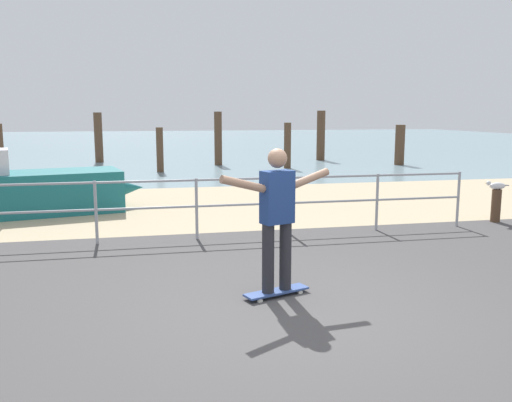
# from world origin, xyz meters

# --- Properties ---
(ground_plane) EXTENTS (24.00, 10.00, 0.04)m
(ground_plane) POSITION_xyz_m (0.00, -1.00, 0.00)
(ground_plane) COLOR #474444
(ground_plane) RESTS_ON ground
(beach_strip) EXTENTS (24.00, 6.00, 0.04)m
(beach_strip) POSITION_xyz_m (0.00, 7.00, 0.00)
(beach_strip) COLOR tan
(beach_strip) RESTS_ON ground
(sea_surface) EXTENTS (72.00, 50.00, 0.04)m
(sea_surface) POSITION_xyz_m (0.00, 35.00, 0.00)
(sea_surface) COLOR #75939E
(sea_surface) RESTS_ON ground
(railing_fence) EXTENTS (11.44, 0.05, 1.05)m
(railing_fence) POSITION_xyz_m (-1.56, 3.60, 0.70)
(railing_fence) COLOR #9EA0A5
(railing_fence) RESTS_ON ground
(sailboat) EXTENTS (5.07, 2.33, 5.78)m
(sailboat) POSITION_xyz_m (-4.13, 6.58, 0.53)
(sailboat) COLOR #19666B
(sailboat) RESTS_ON ground
(skateboard) EXTENTS (0.82, 0.46, 0.08)m
(skateboard) POSITION_xyz_m (-0.14, 0.52, 0.07)
(skateboard) COLOR #334C8C
(skateboard) RESTS_ON ground
(skateboarder) EXTENTS (1.39, 0.57, 1.65)m
(skateboarder) POSITION_xyz_m (-0.14, 0.52, 1.02)
(skateboarder) COLOR #26262B
(skateboarder) RESTS_ON skateboard
(bollard_short) EXTENTS (0.18, 0.18, 0.66)m
(bollard_short) POSITION_xyz_m (5.10, 3.82, 0.33)
(bollard_short) COLOR #513826
(bollard_short) RESTS_ON ground
(seagull) EXTENTS (0.49, 0.16, 0.18)m
(seagull) POSITION_xyz_m (5.09, 3.82, 0.73)
(seagull) COLOR white
(seagull) RESTS_ON bollard_short
(groyne_post_0) EXTENTS (0.26, 0.26, 1.81)m
(groyne_post_0) POSITION_xyz_m (-5.80, 12.24, 0.90)
(groyne_post_0) COLOR #513826
(groyne_post_0) RESTS_ON ground
(groyne_post_1) EXTENTS (0.35, 0.35, 2.15)m
(groyne_post_1) POSITION_xyz_m (-3.38, 18.85, 1.07)
(groyne_post_1) COLOR #513826
(groyne_post_1) RESTS_ON ground
(groyne_post_2) EXTENTS (0.25, 0.25, 1.62)m
(groyne_post_2) POSITION_xyz_m (-0.95, 14.29, 0.81)
(groyne_post_2) COLOR #513826
(groyne_post_2) RESTS_ON ground
(groyne_post_3) EXTENTS (0.31, 0.31, 2.18)m
(groyne_post_3) POSITION_xyz_m (1.47, 16.51, 1.09)
(groyne_post_3) COLOR #513826
(groyne_post_3) RESTS_ON ground
(groyne_post_4) EXTENTS (0.27, 0.27, 1.76)m
(groyne_post_4) POSITION_xyz_m (3.89, 14.71, 0.88)
(groyne_post_4) COLOR #513826
(groyne_post_4) RESTS_ON ground
(groyne_post_5) EXTENTS (0.37, 0.37, 2.23)m
(groyne_post_5) POSITION_xyz_m (6.32, 17.88, 1.11)
(groyne_post_5) COLOR #513826
(groyne_post_5) RESTS_ON ground
(groyne_post_6) EXTENTS (0.39, 0.39, 1.65)m
(groyne_post_6) POSITION_xyz_m (8.74, 15.05, 0.82)
(groyne_post_6) COLOR #513826
(groyne_post_6) RESTS_ON ground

